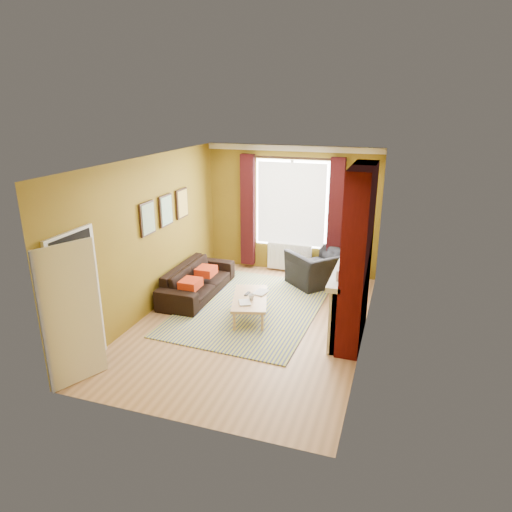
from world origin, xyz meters
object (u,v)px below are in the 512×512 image
Objects in this scene: sofa at (197,280)px; floor_lamp at (353,227)px; armchair at (319,268)px; coffee_table at (250,299)px; wicker_stool at (323,271)px.

sofa is 3.35m from floor_lamp.
armchair is at bearing -60.04° from sofa.
floor_lamp is at bearing 40.53° from coffee_table.
wicker_stool is 1.16m from floor_lamp.
coffee_table is 2.36m from wicker_stool.
sofa reaches higher than coffee_table.
armchair is (2.19, 1.26, 0.06)m from sofa.
floor_lamp is at bearing 158.53° from armchair.
coffee_table is (-0.86, -1.92, -0.01)m from armchair.
floor_lamp is at bearing -60.85° from sofa.
sofa is 1.48m from coffee_table.
sofa is at bearing -145.86° from wicker_stool.
armchair is 2.10m from coffee_table.
floor_lamp is at bearing 4.50° from wicker_stool.
sofa is at bearing 138.07° from coffee_table.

